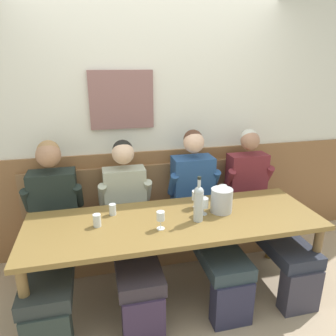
{
  "coord_description": "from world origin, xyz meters",
  "views": [
    {
      "loc": [
        -0.58,
        -2.01,
        1.93
      ],
      "look_at": [
        0.01,
        0.46,
        1.08
      ],
      "focal_mm": 33.67,
      "sensor_mm": 36.0,
      "label": 1
    }
  ],
  "objects_px": {
    "person_left_seat": "(52,225)",
    "person_right_seat": "(130,221)",
    "person_center_left_seat": "(202,208)",
    "water_tumbler_left": "(113,209)",
    "dining_table": "(175,228)",
    "ice_bucket": "(222,200)",
    "wine_glass_center_rear": "(204,203)",
    "wine_bottle_green_tall": "(199,202)",
    "wine_glass_near_bucket": "(196,196)",
    "wine_glass_by_bottle": "(223,189)",
    "water_tumbler_right": "(97,220)",
    "person_center_right_seat": "(262,206)",
    "wall_bench": "(159,230)",
    "wine_glass_mid_right": "(161,217)"
  },
  "relations": [
    {
      "from": "person_left_seat",
      "to": "person_right_seat",
      "type": "bearing_deg",
      "value": -2.32
    },
    {
      "from": "ice_bucket",
      "to": "wine_glass_center_rear",
      "type": "distance_m",
      "value": 0.16
    },
    {
      "from": "dining_table",
      "to": "person_center_right_seat",
      "type": "relative_size",
      "value": 1.81
    },
    {
      "from": "person_right_seat",
      "to": "person_center_right_seat",
      "type": "xyz_separation_m",
      "value": [
        1.28,
        -0.0,
        0.0
      ]
    },
    {
      "from": "person_center_right_seat",
      "to": "wine_glass_near_bucket",
      "type": "distance_m",
      "value": 0.76
    },
    {
      "from": "wall_bench",
      "to": "wine_glass_mid_right",
      "type": "bearing_deg",
      "value": -100.44
    },
    {
      "from": "wall_bench",
      "to": "wine_glass_near_bucket",
      "type": "xyz_separation_m",
      "value": [
        0.23,
        -0.49,
        0.57
      ]
    },
    {
      "from": "dining_table",
      "to": "water_tumbler_left",
      "type": "distance_m",
      "value": 0.53
    },
    {
      "from": "person_left_seat",
      "to": "wine_glass_mid_right",
      "type": "xyz_separation_m",
      "value": [
        0.84,
        -0.45,
        0.2
      ]
    },
    {
      "from": "wine_glass_by_bottle",
      "to": "wine_glass_mid_right",
      "type": "xyz_separation_m",
      "value": [
        -0.66,
        -0.4,
        -0.0
      ]
    },
    {
      "from": "wine_glass_near_bucket",
      "to": "water_tumbler_left",
      "type": "xyz_separation_m",
      "value": [
        -0.71,
        0.03,
        -0.06
      ]
    },
    {
      "from": "person_center_right_seat",
      "to": "wine_bottle_green_tall",
      "type": "relative_size",
      "value": 3.51
    },
    {
      "from": "person_right_seat",
      "to": "wine_glass_by_bottle",
      "type": "xyz_separation_m",
      "value": [
        0.85,
        -0.03,
        0.23
      ]
    },
    {
      "from": "person_center_left_seat",
      "to": "person_left_seat",
      "type": "bearing_deg",
      "value": -179.64
    },
    {
      "from": "ice_bucket",
      "to": "wine_glass_center_rear",
      "type": "relative_size",
      "value": 1.42
    },
    {
      "from": "wine_glass_by_bottle",
      "to": "wine_glass_mid_right",
      "type": "height_order",
      "value": "wine_glass_mid_right"
    },
    {
      "from": "wine_glass_by_bottle",
      "to": "water_tumbler_left",
      "type": "height_order",
      "value": "wine_glass_by_bottle"
    },
    {
      "from": "person_left_seat",
      "to": "ice_bucket",
      "type": "distance_m",
      "value": 1.44
    },
    {
      "from": "person_center_right_seat",
      "to": "wine_glass_center_rear",
      "type": "xyz_separation_m",
      "value": [
        -0.69,
        -0.26,
        0.22
      ]
    },
    {
      "from": "wine_glass_by_bottle",
      "to": "water_tumbler_right",
      "type": "distance_m",
      "value": 1.15
    },
    {
      "from": "person_center_right_seat",
      "to": "water_tumbler_right",
      "type": "relative_size",
      "value": 13.08
    },
    {
      "from": "wine_bottle_green_tall",
      "to": "water_tumbler_left",
      "type": "height_order",
      "value": "wine_bottle_green_tall"
    },
    {
      "from": "ice_bucket",
      "to": "water_tumbler_right",
      "type": "relative_size",
      "value": 2.04
    },
    {
      "from": "wine_glass_by_bottle",
      "to": "dining_table",
      "type": "bearing_deg",
      "value": -152.07
    },
    {
      "from": "water_tumbler_right",
      "to": "person_center_left_seat",
      "type": "bearing_deg",
      "value": 17.83
    },
    {
      "from": "wine_glass_center_rear",
      "to": "water_tumbler_right",
      "type": "xyz_separation_m",
      "value": [
        -0.86,
        -0.01,
        -0.05
      ]
    },
    {
      "from": "wine_bottle_green_tall",
      "to": "water_tumbler_left",
      "type": "bearing_deg",
      "value": 158.19
    },
    {
      "from": "wine_bottle_green_tall",
      "to": "wine_glass_by_bottle",
      "type": "height_order",
      "value": "wine_bottle_green_tall"
    },
    {
      "from": "person_center_left_seat",
      "to": "water_tumbler_left",
      "type": "height_order",
      "value": "person_center_left_seat"
    },
    {
      "from": "dining_table",
      "to": "ice_bucket",
      "type": "xyz_separation_m",
      "value": [
        0.41,
        0.05,
        0.18
      ]
    },
    {
      "from": "wine_glass_by_bottle",
      "to": "wine_glass_center_rear",
      "type": "relative_size",
      "value": 0.96
    },
    {
      "from": "person_right_seat",
      "to": "ice_bucket",
      "type": "distance_m",
      "value": 0.82
    },
    {
      "from": "wine_glass_center_rear",
      "to": "water_tumbler_left",
      "type": "distance_m",
      "value": 0.75
    },
    {
      "from": "wine_glass_by_bottle",
      "to": "wine_glass_near_bucket",
      "type": "relative_size",
      "value": 0.9
    },
    {
      "from": "person_center_right_seat",
      "to": "wine_bottle_green_tall",
      "type": "xyz_separation_m",
      "value": [
        -0.77,
        -0.36,
        0.28
      ]
    },
    {
      "from": "wine_bottle_green_tall",
      "to": "wine_glass_near_bucket",
      "type": "relative_size",
      "value": 2.44
    },
    {
      "from": "water_tumbler_left",
      "to": "wine_glass_near_bucket",
      "type": "bearing_deg",
      "value": -2.24
    },
    {
      "from": "wine_glass_center_rear",
      "to": "wine_glass_near_bucket",
      "type": "distance_m",
      "value": 0.14
    },
    {
      "from": "water_tumbler_right",
      "to": "water_tumbler_left",
      "type": "xyz_separation_m",
      "value": [
        0.13,
        0.17,
        -0.0
      ]
    },
    {
      "from": "wine_bottle_green_tall",
      "to": "person_center_left_seat",
      "type": "bearing_deg",
      "value": 65.94
    },
    {
      "from": "person_right_seat",
      "to": "wine_glass_center_rear",
      "type": "height_order",
      "value": "person_right_seat"
    },
    {
      "from": "wine_glass_center_rear",
      "to": "person_center_right_seat",
      "type": "bearing_deg",
      "value": 20.91
    },
    {
      "from": "person_center_left_seat",
      "to": "wine_glass_mid_right",
      "type": "height_order",
      "value": "person_center_left_seat"
    },
    {
      "from": "ice_bucket",
      "to": "person_left_seat",
      "type": "bearing_deg",
      "value": 168.52
    },
    {
      "from": "wine_glass_center_rear",
      "to": "wine_bottle_green_tall",
      "type": "bearing_deg",
      "value": -129.24
    },
    {
      "from": "wine_glass_mid_right",
      "to": "wine_glass_near_bucket",
      "type": "height_order",
      "value": "wine_glass_near_bucket"
    },
    {
      "from": "wine_glass_near_bucket",
      "to": "wine_glass_by_bottle",
      "type": "bearing_deg",
      "value": 20.23
    },
    {
      "from": "dining_table",
      "to": "wine_glass_center_rear",
      "type": "bearing_deg",
      "value": 7.81
    },
    {
      "from": "wall_bench",
      "to": "person_center_left_seat",
      "type": "height_order",
      "value": "person_center_left_seat"
    },
    {
      "from": "wall_bench",
      "to": "person_center_left_seat",
      "type": "bearing_deg",
      "value": -42.6
    }
  ]
}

